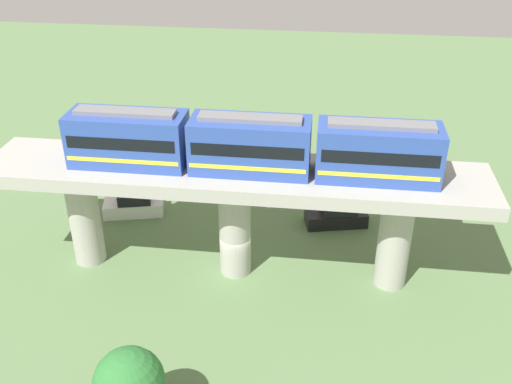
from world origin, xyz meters
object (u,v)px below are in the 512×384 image
object	(u,v)px
tree_near_viaduct	(129,383)
parked_car_white	(134,204)
train	(250,145)
parked_car_orange	(242,176)
parked_car_black	(337,215)

from	to	relation	value
tree_near_viaduct	parked_car_white	bearing A→B (deg)	-162.25
train	parked_car_orange	distance (m)	13.78
train	tree_near_viaduct	bearing A→B (deg)	-15.85
train	tree_near_viaduct	distance (m)	13.95
parked_car_black	parked_car_orange	bearing A→B (deg)	-136.52
train	tree_near_viaduct	size ratio (longest dim) A/B	4.47
parked_car_white	tree_near_viaduct	bearing A→B (deg)	4.22
train	tree_near_viaduct	world-z (taller)	train
parked_car_white	parked_car_black	size ratio (longest dim) A/B	1.00
train	parked_car_white	bearing A→B (deg)	-121.86
parked_car_white	parked_car_black	bearing A→B (deg)	78.14
parked_car_orange	tree_near_viaduct	bearing A→B (deg)	9.31
train	parked_car_black	distance (m)	11.28
train	parked_car_white	distance (m)	13.45
train	parked_car_orange	size ratio (longest dim) A/B	4.57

